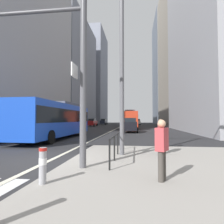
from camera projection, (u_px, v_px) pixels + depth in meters
The scene contains 20 objects.
ground_plane at pixel (111, 131), 27.79m from camera, with size 160.00×160.00×0.00m, color #28282B.
median_island at pixel (193, 170), 6.29m from camera, with size 9.00×10.00×0.15m, color gray.
lane_centre_line at pixel (117, 128), 37.71m from camera, with size 0.20×80.00×0.01m, color beige.
office_tower_left_mid at pixel (67, 73), 54.74m from camera, with size 11.76×25.45×30.15m, color slate.
office_tower_left_far at pixel (88, 78), 79.67m from camera, with size 13.71×17.90×37.87m, color slate.
office_tower_right_mid at pixel (183, 54), 53.56m from camera, with size 11.63×21.58×40.19m, color gray.
office_tower_right_far at pixel (168, 71), 79.58m from camera, with size 10.84×21.20×44.04m, color slate.
city_bus_blue_oncoming at pixel (57, 118), 17.39m from camera, with size 2.79×11.97×3.40m.
city_bus_red_receding at pixel (130, 119), 35.81m from camera, with size 2.85×11.53×3.40m.
city_bus_red_distant at pixel (132, 119), 53.79m from camera, with size 2.74×11.56×3.40m.
car_oncoming_mid at pixel (104, 122), 65.57m from camera, with size 2.12×4.48×1.94m.
car_receding_near at pixel (137, 122), 63.53m from camera, with size 2.19×4.09×1.94m.
car_receding_far at pixel (131, 125), 25.79m from camera, with size 2.08×4.46×1.94m.
car_oncoming_far at pixel (92, 122), 48.23m from camera, with size 2.14×4.53×1.94m.
traffic_signal_gantry at pixel (33, 53), 6.67m from camera, with size 5.54×0.65×6.00m.
street_lamp_post at pixel (122, 43), 8.80m from camera, with size 5.50×0.32×8.00m.
bollard_left at pixel (43, 164), 4.72m from camera, with size 0.20×0.20×0.89m.
pedestrian_railing at pixel (116, 140), 8.07m from camera, with size 0.06×4.21×0.98m.
pedestrian_waiting at pixel (162, 147), 4.96m from camera, with size 0.39×0.45×1.59m.
pedestrian_walking at pixel (161, 135), 8.71m from camera, with size 0.24×0.38×1.61m.
Camera 1 is at (3.63, -7.64, 1.75)m, focal length 30.53 mm.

